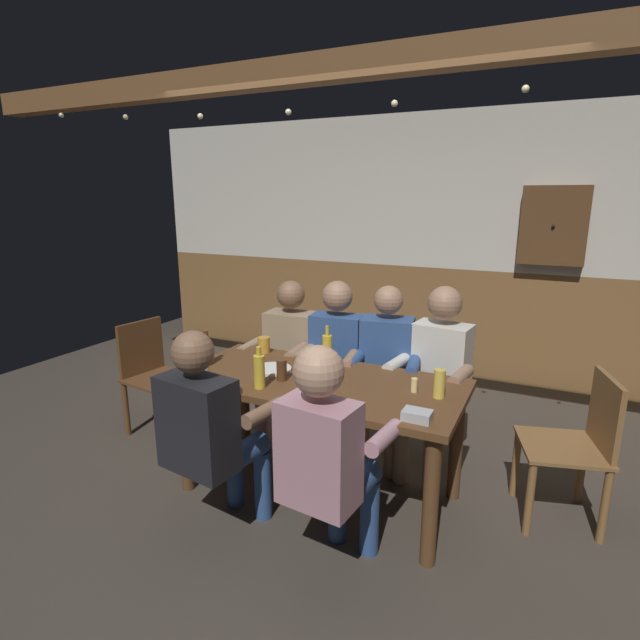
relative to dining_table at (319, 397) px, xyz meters
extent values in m
plane|color=#423A33|center=(0.00, -0.09, -0.65)|extent=(7.89, 7.89, 0.00)
cube|color=beige|center=(0.00, 2.60, 1.22)|extent=(6.58, 0.12, 1.51)
cube|color=brown|center=(0.00, 2.60, -0.09)|extent=(6.58, 0.12, 1.11)
cube|color=brown|center=(0.00, 0.31, 1.89)|extent=(5.92, 0.14, 0.16)
cube|color=brown|center=(0.00, 0.00, 0.10)|extent=(1.71, 0.81, 0.04)
cylinder|color=brown|center=(-0.77, -0.32, -0.29)|extent=(0.08, 0.08, 0.72)
cylinder|color=brown|center=(0.77, -0.32, -0.29)|extent=(0.08, 0.08, 0.72)
cylinder|color=brown|center=(-0.77, 0.32, -0.29)|extent=(0.08, 0.08, 0.72)
cylinder|color=brown|center=(0.77, 0.32, -0.29)|extent=(0.08, 0.08, 0.72)
cube|color=#997F60|center=(-0.58, 0.70, 0.07)|extent=(0.40, 0.25, 0.51)
sphere|color=brown|center=(-0.58, 0.70, 0.46)|extent=(0.21, 0.21, 0.21)
cylinder|color=#B78493|center=(-0.46, 0.58, -0.17)|extent=(0.16, 0.38, 0.13)
cylinder|color=#B78493|center=(-0.67, 0.57, -0.17)|extent=(0.16, 0.38, 0.13)
cylinder|color=#B78493|center=(-0.45, 0.40, -0.44)|extent=(0.10, 0.10, 0.42)
cylinder|color=#B78493|center=(-0.66, 0.39, -0.44)|extent=(0.10, 0.10, 0.42)
cylinder|color=#997F60|center=(-0.34, 0.46, 0.09)|extent=(0.10, 0.28, 0.08)
cylinder|color=#997F60|center=(-0.78, 0.43, 0.09)|extent=(0.10, 0.28, 0.08)
cube|color=#2D4C84|center=(-0.19, 0.70, 0.08)|extent=(0.40, 0.24, 0.52)
sphere|color=#9E755B|center=(-0.19, 0.70, 0.48)|extent=(0.22, 0.22, 0.22)
cylinder|color=#33724C|center=(-0.08, 0.58, -0.17)|extent=(0.16, 0.39, 0.13)
cylinder|color=#33724C|center=(-0.28, 0.56, -0.17)|extent=(0.16, 0.39, 0.13)
cylinder|color=#33724C|center=(-0.06, 0.39, -0.44)|extent=(0.10, 0.10, 0.42)
cylinder|color=#33724C|center=(-0.27, 0.37, -0.44)|extent=(0.10, 0.10, 0.42)
cylinder|color=#2D4C84|center=(0.05, 0.48, 0.10)|extent=(0.11, 0.29, 0.08)
cylinder|color=#9E755B|center=(-0.39, 0.44, 0.10)|extent=(0.11, 0.29, 0.08)
cube|color=#2D4C84|center=(0.19, 0.70, 0.08)|extent=(0.39, 0.30, 0.54)
sphere|color=#9E755B|center=(0.19, 0.70, 0.49)|extent=(0.20, 0.20, 0.20)
cylinder|color=#997F60|center=(0.31, 0.58, -0.17)|extent=(0.20, 0.41, 0.13)
cylinder|color=#997F60|center=(0.12, 0.55, -0.17)|extent=(0.20, 0.41, 0.13)
cylinder|color=#997F60|center=(0.35, 0.39, -0.44)|extent=(0.10, 0.10, 0.42)
cylinder|color=#997F60|center=(0.15, 0.35, -0.44)|extent=(0.10, 0.10, 0.42)
cylinder|color=#2D4C84|center=(0.44, 0.48, 0.11)|extent=(0.13, 0.29, 0.08)
cylinder|color=#9E755B|center=(0.03, 0.41, 0.11)|extent=(0.13, 0.29, 0.08)
cube|color=silver|center=(0.58, 0.70, 0.09)|extent=(0.39, 0.27, 0.54)
sphere|color=#9E755B|center=(0.58, 0.70, 0.50)|extent=(0.23, 0.23, 0.23)
cylinder|color=#997F60|center=(0.66, 0.53, -0.17)|extent=(0.19, 0.44, 0.13)
cylinder|color=#997F60|center=(0.46, 0.56, -0.17)|extent=(0.19, 0.44, 0.13)
cylinder|color=#997F60|center=(0.63, 0.32, -0.44)|extent=(0.10, 0.10, 0.42)
cylinder|color=#997F60|center=(0.43, 0.35, -0.44)|extent=(0.10, 0.10, 0.42)
cylinder|color=#9E755B|center=(0.75, 0.43, 0.11)|extent=(0.12, 0.29, 0.08)
cylinder|color=silver|center=(0.33, 0.48, 0.11)|extent=(0.12, 0.29, 0.08)
cube|color=black|center=(-0.34, -0.70, 0.06)|extent=(0.42, 0.27, 0.49)
sphere|color=brown|center=(-0.34, -0.70, 0.44)|extent=(0.21, 0.21, 0.21)
cylinder|color=#2D4C84|center=(-0.43, -0.54, -0.17)|extent=(0.19, 0.43, 0.13)
cylinder|color=#2D4C84|center=(-0.21, -0.57, -0.17)|extent=(0.19, 0.43, 0.13)
cylinder|color=#2D4C84|center=(-0.40, -0.33, -0.44)|extent=(0.10, 0.10, 0.42)
cylinder|color=#2D4C84|center=(-0.18, -0.36, -0.44)|extent=(0.10, 0.10, 0.42)
cylinder|color=black|center=(-0.54, -0.43, 0.08)|extent=(0.12, 0.29, 0.08)
cylinder|color=brown|center=(-0.08, -0.49, 0.08)|extent=(0.12, 0.29, 0.08)
cube|color=#B78493|center=(0.34, -0.70, 0.06)|extent=(0.37, 0.25, 0.49)
sphere|color=tan|center=(0.34, -0.70, 0.45)|extent=(0.23, 0.23, 0.23)
cylinder|color=#2D4C84|center=(0.26, -0.55, -0.17)|extent=(0.17, 0.41, 0.13)
cylinder|color=#2D4C84|center=(0.45, -0.57, -0.17)|extent=(0.17, 0.41, 0.13)
cylinder|color=#2D4C84|center=(0.28, -0.35, -0.44)|extent=(0.10, 0.10, 0.42)
cylinder|color=#2D4C84|center=(0.48, -0.37, -0.44)|extent=(0.10, 0.10, 0.42)
cylinder|color=#B78493|center=(0.16, -0.43, 0.09)|extent=(0.11, 0.29, 0.08)
cylinder|color=#B78493|center=(0.57, -0.48, 0.09)|extent=(0.11, 0.29, 0.08)
cube|color=brown|center=(-1.48, 0.21, -0.20)|extent=(0.50, 0.50, 0.02)
cube|color=brown|center=(-1.68, 0.24, 0.02)|extent=(0.09, 0.40, 0.42)
cylinder|color=brown|center=(-1.26, 0.37, -0.43)|extent=(0.04, 0.04, 0.44)
cylinder|color=brown|center=(-1.32, 0.00, -0.43)|extent=(0.04, 0.04, 0.44)
cylinder|color=brown|center=(-1.64, 0.43, -0.43)|extent=(0.04, 0.04, 0.44)
cylinder|color=brown|center=(-1.69, 0.05, -0.43)|extent=(0.04, 0.04, 0.44)
cube|color=brown|center=(1.35, 0.38, -0.20)|extent=(0.54, 0.54, 0.02)
cube|color=brown|center=(1.54, 0.43, 0.02)|extent=(0.14, 0.39, 0.42)
cylinder|color=brown|center=(1.21, 0.14, -0.43)|extent=(0.04, 0.04, 0.44)
cylinder|color=brown|center=(1.11, 0.51, -0.43)|extent=(0.04, 0.04, 0.44)
cylinder|color=brown|center=(1.58, 0.24, -0.43)|extent=(0.04, 0.04, 0.44)
cylinder|color=brown|center=(1.48, 0.61, -0.43)|extent=(0.04, 0.04, 0.44)
cylinder|color=#F9E08C|center=(0.57, 0.06, 0.16)|extent=(0.04, 0.04, 0.08)
cube|color=#B2B7BC|center=(0.68, -0.29, 0.14)|extent=(0.14, 0.10, 0.05)
cylinder|color=white|center=(-0.33, 0.02, 0.12)|extent=(0.24, 0.24, 0.01)
cylinder|color=gold|center=(-0.07, 0.27, 0.21)|extent=(0.06, 0.06, 0.19)
cylinder|color=gold|center=(-0.07, 0.27, 0.34)|extent=(0.02, 0.02, 0.06)
cylinder|color=#593314|center=(-0.77, -0.07, 0.19)|extent=(0.07, 0.07, 0.15)
cylinder|color=#593314|center=(-0.77, -0.07, 0.30)|extent=(0.03, 0.03, 0.08)
cylinder|color=gold|center=(-0.25, -0.27, 0.21)|extent=(0.06, 0.06, 0.19)
cylinder|color=gold|center=(-0.25, -0.27, 0.33)|extent=(0.03, 0.03, 0.05)
cylinder|color=#4C2D19|center=(-0.19, -0.11, 0.18)|extent=(0.06, 0.06, 0.13)
cylinder|color=#E5C64C|center=(0.71, 0.04, 0.20)|extent=(0.06, 0.06, 0.16)
cylinder|color=gold|center=(0.10, -0.33, 0.17)|extent=(0.08, 0.08, 0.10)
cylinder|color=gold|center=(-0.57, 0.30, 0.17)|extent=(0.08, 0.08, 0.11)
cylinder|color=white|center=(-0.60, -0.33, 0.17)|extent=(0.08, 0.08, 0.10)
cube|color=brown|center=(1.14, 2.47, 0.92)|extent=(0.56, 0.12, 0.70)
sphere|color=black|center=(1.14, 2.39, 0.92)|extent=(0.03, 0.03, 0.03)
sphere|color=#F9EAB2|center=(-2.30, 0.26, 1.77)|extent=(0.04, 0.04, 0.04)
sphere|color=#F9EAB2|center=(-1.64, 0.26, 1.72)|extent=(0.04, 0.04, 0.04)
sphere|color=#F9EAB2|center=(-0.99, 0.26, 1.68)|extent=(0.04, 0.04, 0.04)
sphere|color=#F9EAB2|center=(-0.33, 0.26, 1.67)|extent=(0.04, 0.04, 0.04)
sphere|color=#F9EAB2|center=(0.33, 0.26, 1.67)|extent=(0.04, 0.04, 0.04)
sphere|color=#F9EAB2|center=(0.99, 0.26, 1.68)|extent=(0.04, 0.04, 0.04)
camera|label=1|loc=(1.23, -2.51, 1.18)|focal=27.93mm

